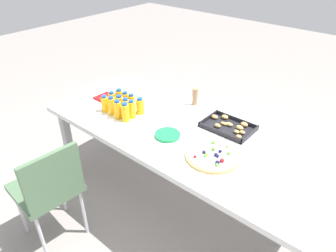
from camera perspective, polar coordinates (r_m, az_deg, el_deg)
name	(u,v)px	position (r m, az deg, el deg)	size (l,w,h in m)	color
ground_plane	(183,204)	(2.70, 2.76, -14.01)	(12.00, 12.00, 0.00)	gray
party_table	(186,137)	(2.27, 3.20, -2.07)	(2.13, 0.90, 0.74)	white
chair_near_left	(49,187)	(2.26, -20.78, -10.29)	(0.43, 0.43, 0.83)	#4C6B4C
juice_bottle_0	(105,104)	(2.48, -11.37, 3.93)	(0.06, 0.06, 0.13)	#F9AE14
juice_bottle_1	(112,106)	(2.42, -10.16, 3.57)	(0.05, 0.05, 0.15)	#F9AC14
juice_bottle_2	(118,110)	(2.37, -9.08, 2.93)	(0.06, 0.06, 0.15)	#FAAC14
juice_bottle_3	(125,112)	(2.32, -7.74, 2.44)	(0.06, 0.06, 0.15)	#FAAB14
juice_bottle_4	(112,100)	(2.52, -10.07, 4.62)	(0.06, 0.06, 0.14)	#F9AD14
juice_bottle_5	(120,104)	(2.47, -8.75, 4.04)	(0.06, 0.06, 0.13)	#F9AC14
juice_bottle_6	(126,107)	(2.42, -7.66, 3.49)	(0.06, 0.06, 0.13)	#F9AC14
juice_bottle_7	(132,109)	(2.36, -6.56, 3.00)	(0.05, 0.05, 0.14)	#FAAC14
juice_bottle_8	(119,97)	(2.56, -8.79, 5.14)	(0.06, 0.06, 0.14)	#F9AC14
juice_bottle_9	(125,100)	(2.51, -7.71, 4.65)	(0.06, 0.06, 0.14)	#F9AD14
juice_bottle_10	(132,103)	(2.46, -6.57, 4.21)	(0.06, 0.06, 0.14)	#F9AB14
juice_bottle_11	(140,106)	(2.41, -5.07, 3.60)	(0.06, 0.06, 0.13)	#FAAE14
fruit_pizza	(213,155)	(1.99, 8.15, -5.25)	(0.35, 0.35, 0.05)	tan
snack_tray	(229,126)	(2.29, 10.97, -0.04)	(0.36, 0.24, 0.04)	black
plate_stack	(168,135)	(2.16, -0.08, -1.62)	(0.18, 0.18, 0.02)	#1E8C4C
napkin_stack	(106,98)	(2.70, -11.23, 5.07)	(0.15, 0.15, 0.01)	red
cardboard_tube	(195,97)	(2.53, 4.92, 5.33)	(0.04, 0.04, 0.14)	#9E7A56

